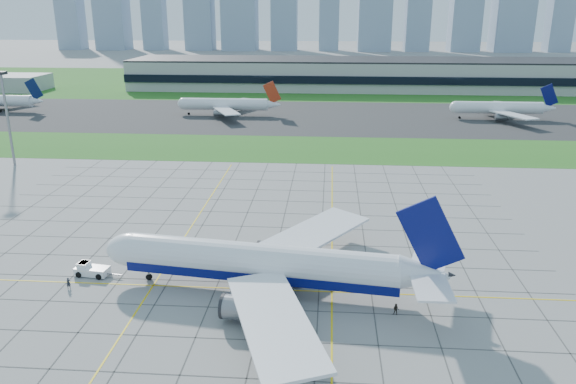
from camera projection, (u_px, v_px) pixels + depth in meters
name	position (u px, v px, depth m)	size (l,w,h in m)	color
ground	(219.00, 282.00, 89.22)	(1400.00, 1400.00, 0.00)	gray
grass_median	(274.00, 148.00, 174.51)	(700.00, 35.00, 0.04)	#26641C
asphalt_taxiway	(288.00, 116.00, 226.63)	(700.00, 75.00, 0.04)	#383838
grass_far	(302.00, 82.00, 330.88)	(700.00, 145.00, 0.04)	#26641C
apron_markings	(233.00, 253.00, 99.69)	(120.00, 130.00, 0.03)	#474744
terminal	(374.00, 74.00, 301.75)	(260.00, 43.00, 15.80)	#B7B7B2
light_mast	(6.00, 107.00, 150.79)	(2.50, 2.50, 25.60)	gray
airliner	(263.00, 264.00, 84.72)	(54.47, 54.85, 17.19)	white
pushback_tug	(91.00, 270.00, 91.19)	(7.91, 3.32, 2.17)	white
crew_near	(69.00, 283.00, 86.80)	(0.65, 0.43, 1.79)	black
crew_far	(396.00, 309.00, 79.29)	(0.85, 0.66, 1.75)	black
distant_jet_1	(227.00, 104.00, 227.57)	(40.10, 42.66, 14.08)	white
distant_jet_2	(500.00, 108.00, 219.42)	(38.80, 42.66, 14.08)	white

